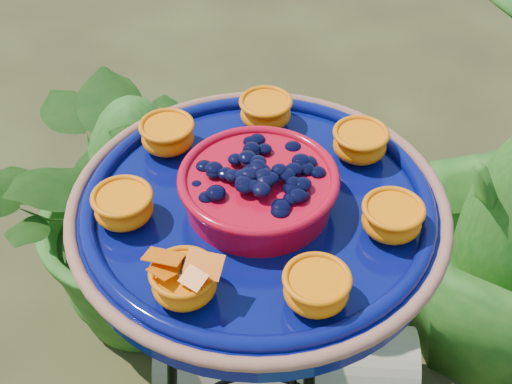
# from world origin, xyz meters

# --- Properties ---
(tripod_stand) EXTENTS (0.41, 0.41, 0.97)m
(tripod_stand) POSITION_xyz_m (0.04, -0.07, 0.59)
(tripod_stand) COLOR black
(tripod_stand) RESTS_ON ground
(feeder_dish) EXTENTS (0.58, 0.58, 0.12)m
(feeder_dish) POSITION_xyz_m (0.04, -0.07, 1.01)
(feeder_dish) COLOR #070C54
(feeder_dish) RESTS_ON tripod_stand
(driftwood_log) EXTENTS (0.68, 0.35, 0.22)m
(driftwood_log) POSITION_xyz_m (0.02, 0.28, 0.11)
(driftwood_log) COLOR gray
(driftwood_log) RESTS_ON ground
(shrub_back_left) EXTENTS (1.00, 0.97, 0.85)m
(shrub_back_left) POSITION_xyz_m (-0.41, 0.48, 0.43)
(shrub_back_left) COLOR #1A4E14
(shrub_back_left) RESTS_ON ground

